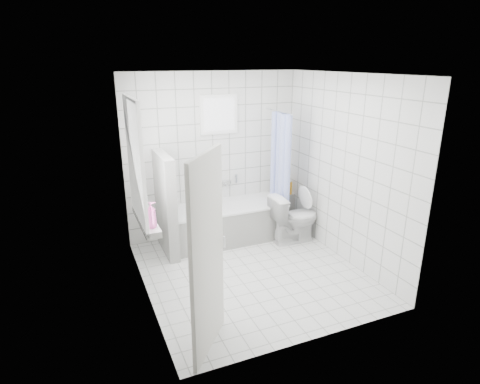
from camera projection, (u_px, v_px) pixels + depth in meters
name	position (u px, v px, depth m)	size (l,w,h in m)	color
ground	(252.00, 272.00, 5.46)	(3.00, 3.00, 0.00)	white
ceiling	(254.00, 74.00, 4.64)	(3.00, 3.00, 0.00)	white
wall_back	(213.00, 156.00, 6.36)	(2.80, 0.02, 2.60)	white
wall_front	(320.00, 224.00, 3.74)	(2.80, 0.02, 2.60)	white
wall_left	(140.00, 195.00, 4.53)	(0.02, 3.00, 2.60)	white
wall_right	(344.00, 170.00, 5.57)	(0.02, 3.00, 2.60)	white
window_left	(138.00, 163.00, 4.71)	(0.01, 0.90, 1.40)	white
window_back	(219.00, 115.00, 6.15)	(0.50, 0.01, 0.50)	white
window_sill	(146.00, 220.00, 4.96)	(0.18, 1.02, 0.08)	white
door	(207.00, 257.00, 3.75)	(0.04, 0.80, 2.00)	silver
bathtub	(227.00, 222.00, 6.38)	(1.83, 0.77, 0.58)	white
partition_wall	(166.00, 204.00, 5.83)	(0.15, 0.85, 1.50)	white
tiled_ledge	(283.00, 208.00, 7.03)	(0.40, 0.24, 0.55)	white
toilet	(294.00, 218.00, 6.28)	(0.44, 0.77, 0.78)	white
curtain_rod	(279.00, 111.00, 6.14)	(0.02, 0.02, 0.80)	silver
shower_curtain	(281.00, 170.00, 6.31)	(0.14, 0.48, 1.78)	#4D62E3
tub_faucet	(225.00, 182.00, 6.53)	(0.18, 0.06, 0.06)	silver
sill_bottles	(146.00, 208.00, 4.89)	(0.18, 0.71, 0.33)	white
ledge_bottles	(284.00, 188.00, 6.87)	(0.22, 0.19, 0.24)	#18912B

